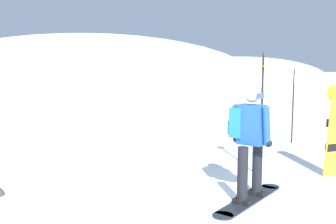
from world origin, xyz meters
TOP-DOWN VIEW (x-y plane):
  - ground_plane at (0.00, 0.00)m, footprint 300.00×300.00m
  - ridge_peak_main at (3.78, 39.28)m, footprint 38.45×34.60m
  - ridge_peak_far at (30.72, 53.82)m, footprint 30.17×27.15m
  - snowboarder_main at (0.35, 0.56)m, footprint 1.59×1.12m
  - spare_snowboard at (2.43, 1.12)m, footprint 0.28×0.16m
  - piste_marker_near at (1.21, 1.55)m, footprint 0.20×0.20m
  - piste_marker_far at (3.75, 3.99)m, footprint 0.20×0.20m
  - rock_dark at (3.68, 6.51)m, footprint 0.38×0.32m

SIDE VIEW (x-z plane):
  - ground_plane at x=0.00m, z-range 0.00..0.00m
  - ridge_peak_main at x=3.78m, z-range -5.64..5.64m
  - ridge_peak_far at x=30.72m, z-range -3.90..3.90m
  - rock_dark at x=3.68m, z-range -0.13..0.13m
  - spare_snowboard at x=2.43m, z-range 0.01..1.67m
  - snowboarder_main at x=0.35m, z-range 0.06..1.78m
  - piste_marker_far at x=3.75m, z-range 0.14..2.12m
  - piste_marker_near at x=1.21m, z-range 0.15..2.38m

